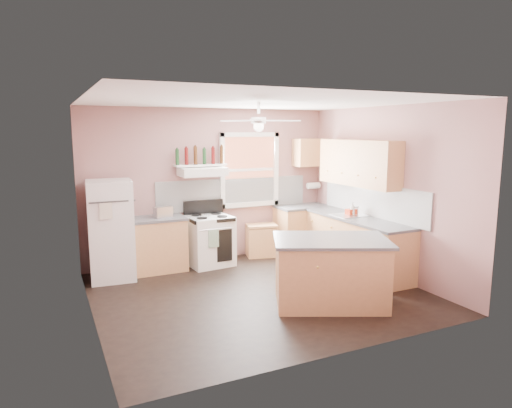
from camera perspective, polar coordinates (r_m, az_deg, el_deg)
name	(u,v)px	position (r m, az deg, el deg)	size (l,w,h in m)	color
floor	(259,293)	(6.69, 0.32, -11.06)	(4.50, 4.50, 0.00)	black
ceiling	(259,102)	(6.29, 0.34, 12.68)	(4.50, 4.50, 0.00)	white
wall_back	(210,185)	(8.21, -5.76, 2.39)	(4.50, 0.05, 2.70)	#946763
wall_right	(387,191)	(7.60, 16.01, 1.53)	(0.05, 4.00, 2.70)	#946763
wall_left	(85,213)	(5.77, -20.54, -1.05)	(0.05, 4.00, 2.70)	#946763
backsplash_back	(234,193)	(8.35, -2.74, 1.33)	(2.90, 0.03, 0.55)	white
backsplash_right	(372,200)	(7.83, 14.30, 0.52)	(0.03, 2.60, 0.55)	white
window_view	(249,170)	(8.42, -0.86, 4.31)	(1.00, 0.02, 1.20)	brown
window_frame	(250,170)	(8.40, -0.78, 4.30)	(1.16, 0.07, 1.36)	white
refrigerator	(111,230)	(7.44, -17.67, -3.16)	(0.66, 0.64, 1.56)	white
base_cabinet_left	(157,245)	(7.78, -12.25, -5.05)	(0.90, 0.60, 0.86)	#B67F4C
counter_left	(156,219)	(7.68, -12.37, -1.80)	(0.92, 0.62, 0.04)	#464648
toaster	(163,212)	(7.65, -11.54, -0.99)	(0.28, 0.16, 0.18)	silver
stove	(210,241)	(7.95, -5.82, -4.58)	(0.72, 0.64, 0.86)	white
range_hood	(202,172)	(7.85, -6.71, 4.04)	(0.78, 0.50, 0.14)	white
bottle_shelf	(200,165)	(7.95, -7.00, 4.82)	(0.90, 0.26, 0.03)	white
cart	(262,242)	(8.49, 0.71, -4.73)	(0.55, 0.36, 0.55)	#B67F4C
base_cabinet_corner	(303,230)	(8.81, 5.87, -3.22)	(1.00, 0.60, 0.86)	#B67F4C
base_cabinet_right	(356,245)	(7.80, 12.45, -5.03)	(0.60, 2.20, 0.86)	#B67F4C
counter_corner	(303,207)	(8.73, 5.91, -0.33)	(1.02, 0.62, 0.04)	#464648
counter_right	(357,219)	(7.70, 12.51, -1.79)	(0.62, 2.22, 0.04)	#464648
sink	(350,216)	(7.85, 11.62, -1.43)	(0.55, 0.45, 0.03)	silver
faucet	(357,211)	(7.93, 12.57, -0.81)	(0.03, 0.03, 0.14)	silver
upper_cabinet_right	(358,163)	(7.82, 12.66, 5.04)	(0.33, 1.80, 0.76)	#B67F4C
upper_cabinet_corner	(310,152)	(8.83, 6.71, 6.43)	(0.60, 0.33, 0.52)	#B67F4C
paper_towel	(313,186)	(8.98, 7.18, 2.30)	(0.12, 0.12, 0.26)	white
island	(330,273)	(6.26, 9.26, -8.49)	(1.42, 0.90, 0.86)	#B67F4C
island_top	(331,240)	(6.13, 9.37, -4.48)	(1.51, 0.98, 0.04)	#464648
ceiling_fan_hub	(259,120)	(6.28, 0.34, 10.41)	(0.20, 0.20, 0.08)	white
soap_bottle	(352,209)	(7.87, 11.95, -0.58)	(0.08, 0.08, 0.22)	silver
red_caddy	(351,212)	(7.90, 11.80, -0.97)	(0.18, 0.12, 0.10)	red
wine_bottles	(200,156)	(7.95, -6.97, 5.98)	(0.86, 0.06, 0.31)	#143819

